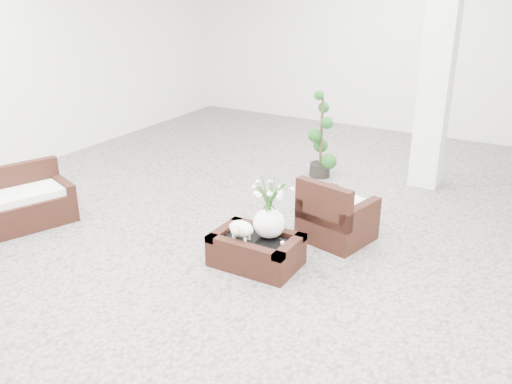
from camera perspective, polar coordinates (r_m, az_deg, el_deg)
The scene contains 9 objects.
ground at distance 6.45m, azimuth 0.45°, elevation -4.84°, with size 11.00×11.00×0.00m, color gray.
column at distance 8.07m, azimuth 18.45°, elevation 12.56°, with size 0.40×0.40×3.50m, color white.
coffee_table at distance 5.82m, azimuth 0.01°, elevation -6.20°, with size 0.90×0.60×0.31m, color black.
sheep_figurine at distance 5.68m, azimuth -1.54°, elevation -3.99°, with size 0.28×0.23×0.21m, color white.
planter_narcissus at distance 5.62m, azimuth 1.41°, elevation -1.00°, with size 0.44×0.44×0.80m, color white, non-canonical shape.
tealight at distance 5.63m, azimuth 2.77°, elevation -5.28°, with size 0.04×0.04×0.03m, color white.
armchair at distance 6.35m, azimuth 8.53°, elevation -1.74°, with size 0.72×0.69×0.76m, color black.
loveseat at distance 7.21m, azimuth -23.96°, elevation -0.78°, with size 1.33×0.64×0.71m, color black.
topiary at distance 8.28m, azimuth 6.81°, elevation 5.89°, with size 0.35×0.35×1.30m, color #154315, non-canonical shape.
Camera 1 is at (2.85, -5.02, 2.87)m, focal length 38.44 mm.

